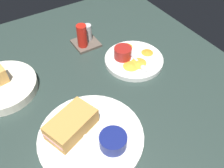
% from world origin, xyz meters
% --- Properties ---
extents(ground_plane, '(1.10, 1.10, 0.03)m').
position_xyz_m(ground_plane, '(0.00, 0.00, -0.01)').
color(ground_plane, '#283833').
extents(plate_sandwich_main, '(0.28, 0.28, 0.02)m').
position_xyz_m(plate_sandwich_main, '(-0.03, -0.13, 0.01)').
color(plate_sandwich_main, white).
rests_on(plate_sandwich_main, ground_plane).
extents(sandwich_half_near, '(0.15, 0.12, 0.05)m').
position_xyz_m(sandwich_half_near, '(-0.07, -0.09, 0.04)').
color(sandwich_half_near, '#C68C42').
rests_on(sandwich_half_near, plate_sandwich_main).
extents(ramekin_dark_sauce, '(0.07, 0.07, 0.04)m').
position_xyz_m(ramekin_dark_sauce, '(-0.00, -0.18, 0.04)').
color(ramekin_dark_sauce, navy).
rests_on(ramekin_dark_sauce, plate_sandwich_main).
extents(spoon_by_dark_ramekin, '(0.07, 0.09, 0.01)m').
position_xyz_m(spoon_by_dark_ramekin, '(-0.04, -0.14, 0.02)').
color(spoon_by_dark_ramekin, silver).
rests_on(spoon_by_dark_ramekin, plate_sandwich_main).
extents(plate_chips_companion, '(0.20, 0.20, 0.02)m').
position_xyz_m(plate_chips_companion, '(0.24, 0.06, 0.01)').
color(plate_chips_companion, white).
rests_on(plate_chips_companion, ground_plane).
extents(ramekin_light_gravy, '(0.06, 0.06, 0.04)m').
position_xyz_m(ramekin_light_gravy, '(0.21, 0.09, 0.04)').
color(ramekin_light_gravy, maroon).
rests_on(ramekin_light_gravy, plate_chips_companion).
extents(spoon_by_gravy_ramekin, '(0.02, 0.10, 0.01)m').
position_xyz_m(spoon_by_gravy_ramekin, '(0.24, 0.02, 0.02)').
color(spoon_by_gravy_ramekin, silver).
rests_on(spoon_by_gravy_ramekin, plate_chips_companion).
extents(plantain_chip_scatter, '(0.15, 0.15, 0.01)m').
position_xyz_m(plantain_chip_scatter, '(0.23, 0.06, 0.02)').
color(plantain_chip_scatter, orange).
rests_on(plantain_chip_scatter, plate_chips_companion).
extents(bread_basket_rear, '(0.21, 0.21, 0.08)m').
position_xyz_m(bread_basket_rear, '(-0.19, 0.17, 0.02)').
color(bread_basket_rear, silver).
rests_on(bread_basket_rear, ground_plane).
extents(condiment_caddy, '(0.09, 0.09, 0.10)m').
position_xyz_m(condiment_caddy, '(0.14, 0.24, 0.03)').
color(condiment_caddy, brown).
rests_on(condiment_caddy, ground_plane).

